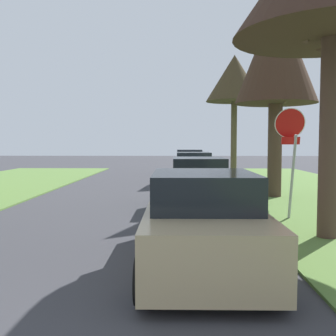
# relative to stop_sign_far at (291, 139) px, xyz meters

# --- Properties ---
(stop_sign_far) EXTENTS (0.81, 0.69, 2.91)m
(stop_sign_far) POSITION_rel_stop_sign_far_xyz_m (0.00, 0.00, 0.00)
(stop_sign_far) COLOR #9EA0A5
(stop_sign_far) RESTS_ON grass_verge_right
(street_tree_right_mid_b) EXTENTS (2.99, 2.99, 7.29)m
(street_tree_right_mid_b) POSITION_rel_stop_sign_far_xyz_m (0.63, 4.24, 3.16)
(street_tree_right_mid_b) COLOR #483528
(street_tree_right_mid_b) RESTS_ON grass_verge_right
(street_tree_right_far) EXTENTS (3.17, 3.17, 6.87)m
(street_tree_right_far) POSITION_rel_stop_sign_far_xyz_m (0.22, 11.99, 3.42)
(street_tree_right_far) COLOR #4A422B
(street_tree_right_far) RESTS_ON grass_verge_right
(parked_sedan_tan) EXTENTS (1.97, 4.41, 1.57)m
(parked_sedan_tan) POSITION_rel_stop_sign_far_xyz_m (-2.55, -3.97, -1.42)
(parked_sedan_tan) COLOR tan
(parked_sedan_tan) RESTS_ON ground
(parked_sedan_green) EXTENTS (1.97, 4.41, 1.57)m
(parked_sedan_green) POSITION_rel_stop_sign_far_xyz_m (-2.30, 2.12, -1.42)
(parked_sedan_green) COLOR #28663D
(parked_sedan_green) RESTS_ON ground
(parked_sedan_silver) EXTENTS (1.97, 4.41, 1.57)m
(parked_sedan_silver) POSITION_rel_stop_sign_far_xyz_m (-2.19, 8.90, -1.42)
(parked_sedan_silver) COLOR #BCBCC1
(parked_sedan_silver) RESTS_ON ground
(parked_sedan_navy) EXTENTS (1.97, 4.41, 1.57)m
(parked_sedan_navy) POSITION_rel_stop_sign_far_xyz_m (-2.18, 15.93, -1.42)
(parked_sedan_navy) COLOR navy
(parked_sedan_navy) RESTS_ON ground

